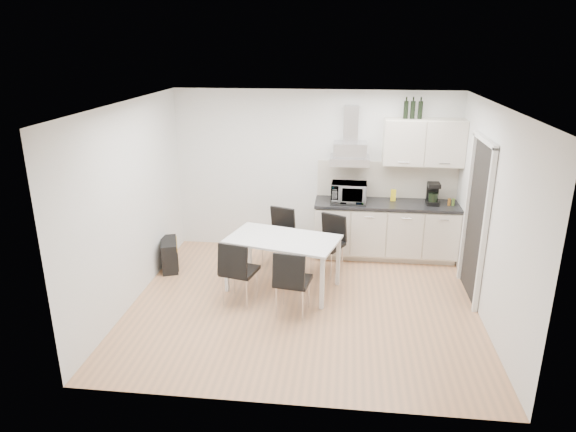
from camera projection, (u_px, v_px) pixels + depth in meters
The scene contains 15 objects.
ground at pixel (303, 304), 6.79m from camera, with size 4.50×4.50×0.00m, color tan.
wall_back at pixel (315, 172), 8.25m from camera, with size 4.50×0.10×2.60m, color white.
wall_front at pixel (285, 282), 4.49m from camera, with size 4.50×0.10×2.60m, color white.
wall_left at pixel (131, 204), 6.62m from camera, with size 0.10×4.00×2.60m, color white.
wall_right at pixel (492, 217), 6.13m from camera, with size 0.10×4.00×2.60m, color white.
ceiling at pixel (305, 105), 5.95m from camera, with size 4.50×4.50×0.00m, color white.
doorway at pixel (475, 222), 6.73m from camera, with size 0.08×1.04×2.10m, color white.
kitchenette at pixel (389, 207), 8.03m from camera, with size 2.22×0.64×2.52m.
dining_table at pixel (283, 243), 7.02m from camera, with size 1.64×1.19×0.75m.
chair_far_left at pixel (277, 238), 7.85m from camera, with size 0.44×0.50×0.88m, color black, non-canonical shape.
chair_far_right at pixel (327, 246), 7.55m from camera, with size 0.44×0.50×0.88m, color black, non-canonical shape.
chair_near_left at pixel (240, 271), 6.71m from camera, with size 0.44×0.50×0.88m, color black, non-canonical shape.
chair_near_right at pixel (293, 282), 6.43m from camera, with size 0.44×0.50×0.88m, color black, non-canonical shape.
guitar_amp at pixel (169, 255), 7.77m from camera, with size 0.41×0.59×0.46m.
floor_speaker at pixel (287, 240), 8.58m from camera, with size 0.17×0.15×0.28m, color black.
Camera 1 is at (0.49, -6.03, 3.30)m, focal length 32.00 mm.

